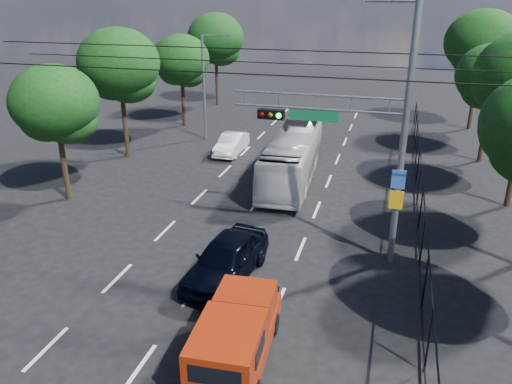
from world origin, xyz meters
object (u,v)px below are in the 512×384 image
(signal_mast, at_px, (369,126))
(navy_hatchback, at_px, (226,259))
(white_van, at_px, (231,144))
(red_pickup, at_px, (236,334))
(white_bus, at_px, (292,157))

(signal_mast, distance_m, navy_hatchback, 6.93)
(signal_mast, xyz_separation_m, white_van, (-9.00, 11.37, -4.61))
(signal_mast, relative_size, navy_hatchback, 2.06)
(red_pickup, bearing_deg, signal_mast, 68.61)
(red_pickup, bearing_deg, white_bus, 95.97)
(signal_mast, height_order, navy_hatchback, signal_mast)
(navy_hatchback, relative_size, white_van, 1.21)
(navy_hatchback, bearing_deg, red_pickup, -61.00)
(signal_mast, distance_m, white_bus, 9.60)
(signal_mast, bearing_deg, navy_hatchback, -147.19)
(white_bus, bearing_deg, red_pickup, -87.15)
(navy_hatchback, height_order, white_van, navy_hatchback)
(navy_hatchback, bearing_deg, signal_mast, 39.31)
(navy_hatchback, bearing_deg, white_bus, 95.53)
(red_pickup, height_order, white_van, red_pickup)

